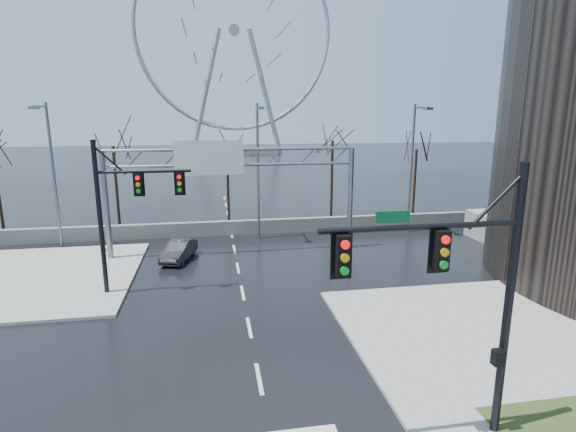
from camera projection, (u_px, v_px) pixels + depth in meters
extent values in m
plane|color=black|center=(259.00, 379.00, 15.97)|extent=(260.00, 260.00, 0.00)
cube|color=gray|center=(482.00, 329.00, 19.54)|extent=(12.00, 10.00, 0.15)
cube|color=gray|center=(45.00, 278.00, 25.66)|extent=(10.00, 12.00, 0.15)
cube|color=slate|center=(231.00, 228.00, 35.07)|extent=(52.00, 0.50, 1.10)
cylinder|color=black|center=(508.00, 308.00, 12.32)|extent=(0.24, 0.24, 8.00)
cylinder|color=black|center=(422.00, 227.00, 11.35)|extent=(5.40, 0.16, 0.16)
cube|color=black|center=(441.00, 250.00, 11.42)|extent=(0.35, 0.28, 1.05)
cube|color=black|center=(343.00, 256.00, 10.99)|extent=(0.35, 0.28, 1.05)
cylinder|color=black|center=(100.00, 220.00, 22.58)|extent=(0.24, 0.24, 8.00)
cylinder|color=black|center=(144.00, 172.00, 22.43)|extent=(4.60, 0.16, 0.16)
cube|color=black|center=(138.00, 184.00, 22.37)|extent=(0.35, 0.28, 1.05)
cube|color=black|center=(180.00, 183.00, 22.70)|extent=(0.35, 0.28, 1.05)
cylinder|color=slate|center=(106.00, 207.00, 28.29)|extent=(0.36, 0.36, 7.00)
cylinder|color=slate|center=(350.00, 199.00, 30.94)|extent=(0.36, 0.36, 7.00)
cylinder|color=slate|center=(232.00, 149.00, 28.84)|extent=(16.00, 0.20, 0.20)
cylinder|color=slate|center=(233.00, 165.00, 29.06)|extent=(16.00, 0.20, 0.20)
cube|color=#0B542B|center=(209.00, 158.00, 28.56)|extent=(4.20, 0.10, 2.00)
cube|color=silver|center=(209.00, 158.00, 28.50)|extent=(4.40, 0.02, 2.20)
cylinder|color=slate|center=(54.00, 177.00, 30.66)|extent=(0.20, 0.20, 10.00)
cylinder|color=slate|center=(40.00, 106.00, 28.56)|extent=(0.12, 2.20, 0.12)
cube|color=slate|center=(34.00, 108.00, 27.62)|extent=(0.50, 0.70, 0.18)
cylinder|color=slate|center=(258.00, 173.00, 32.98)|extent=(0.20, 0.20, 10.00)
cylinder|color=slate|center=(259.00, 107.00, 30.89)|extent=(0.12, 2.20, 0.12)
cube|color=slate|center=(260.00, 108.00, 29.95)|extent=(0.50, 0.70, 0.18)
cylinder|color=slate|center=(411.00, 170.00, 34.98)|extent=(0.20, 0.20, 10.00)
cylinder|color=slate|center=(422.00, 107.00, 32.88)|extent=(0.12, 2.20, 0.12)
cube|color=slate|center=(428.00, 109.00, 31.94)|extent=(0.50, 0.70, 0.18)
cylinder|color=black|center=(116.00, 188.00, 36.32)|extent=(0.24, 0.24, 6.75)
cylinder|color=black|center=(228.00, 189.00, 38.87)|extent=(0.24, 0.24, 5.85)
cylinder|color=black|center=(332.00, 181.00, 39.28)|extent=(0.24, 0.24, 7.02)
cylinder|color=black|center=(415.00, 183.00, 41.19)|extent=(0.24, 0.24, 6.12)
cube|color=gray|center=(237.00, 152.00, 108.00)|extent=(18.00, 6.00, 1.00)
torus|color=#B2B2B7|center=(234.00, 30.00, 101.94)|extent=(45.00, 1.00, 45.00)
cylinder|color=#B2B2B7|center=(234.00, 30.00, 101.94)|extent=(2.40, 1.50, 2.40)
cylinder|color=#B2B2B7|center=(205.00, 93.00, 103.86)|extent=(8.28, 1.20, 28.82)
cylinder|color=#B2B2B7|center=(265.00, 94.00, 106.19)|extent=(8.28, 1.20, 28.82)
imported|color=black|center=(179.00, 251.00, 28.94)|extent=(2.34, 3.98, 1.24)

